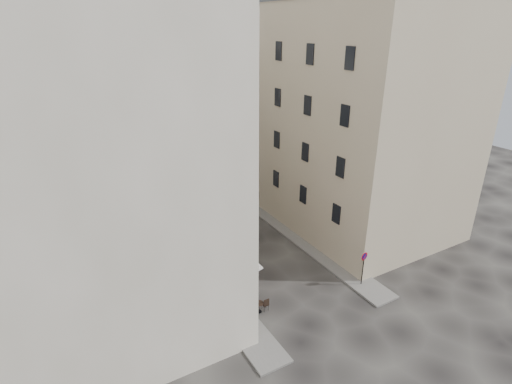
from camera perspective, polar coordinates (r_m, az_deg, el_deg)
ground at (r=28.84m, az=3.18°, el=-11.86°), size 90.00×90.00×0.00m
sidewalk_left at (r=30.11m, az=-8.39°, el=-10.30°), size 2.00×22.00×0.12m
sidewalk_right at (r=33.09m, az=6.98°, el=-6.92°), size 2.00×18.00×0.12m
building_left at (r=23.73m, az=-22.54°, el=6.19°), size 12.20×16.20×20.60m
building_right at (r=33.87m, az=15.58°, el=9.95°), size 12.20×14.20×18.60m
building_back at (r=41.23m, az=-12.48°, el=12.45°), size 18.20×10.20×18.60m
cafe_storefront at (r=26.83m, az=-5.82°, el=-10.07°), size 1.74×7.30×3.50m
stone_steps at (r=38.40m, az=-6.96°, el=-1.94°), size 9.00×3.15×0.80m
bollard_near at (r=26.49m, az=-1.70°, el=-14.00°), size 0.12×0.12×0.98m
bollard_mid at (r=29.08m, az=-5.00°, el=-10.35°), size 0.12×0.12×0.98m
bollard_far at (r=31.84m, az=-7.69°, el=-7.29°), size 0.12×0.12×0.98m
no_parking_sign at (r=27.78m, az=15.14°, el=-9.68°), size 0.59×0.14×2.60m
bistro_table_a at (r=25.46m, az=0.38°, el=-15.98°), size 1.24×0.58×0.87m
bistro_table_b at (r=26.70m, az=-1.87°, el=-13.86°), size 1.26×0.59×0.88m
bistro_table_c at (r=28.91m, az=-4.09°, el=-10.61°), size 1.37×0.64×0.96m
bistro_table_d at (r=29.57m, az=-5.48°, el=-9.89°), size 1.29×0.60×0.90m
bistro_table_e at (r=30.61m, az=-6.33°, el=-8.61°), size 1.39×0.65×0.98m
pedestrian at (r=28.82m, az=-2.75°, el=-9.90°), size 0.66×0.49×1.65m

